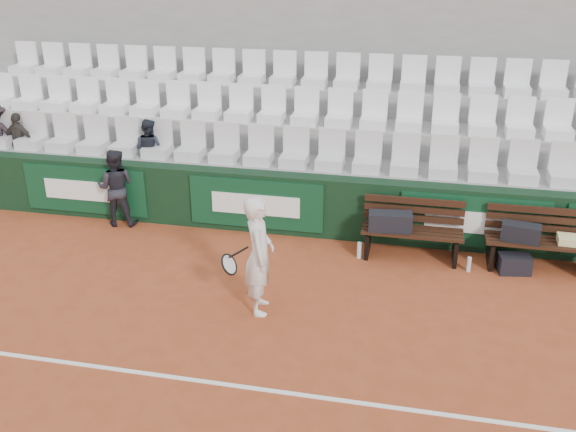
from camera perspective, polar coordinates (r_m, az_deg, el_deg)
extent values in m
plane|color=#9D4323|center=(7.39, -8.94, -14.16)|extent=(80.00, 80.00, 0.00)
cube|color=white|center=(7.39, -8.94, -14.13)|extent=(18.00, 0.06, 0.01)
cube|color=black|center=(10.47, -1.58, 1.22)|extent=(18.00, 0.30, 1.00)
cube|color=#0C381E|center=(11.45, -17.58, 2.20)|extent=(2.20, 0.04, 0.82)
cube|color=#0C381E|center=(10.35, -2.87, 1.06)|extent=(2.20, 0.04, 0.82)
cube|color=#0C381E|center=(10.09, 16.15, -0.51)|extent=(2.20, 0.04, 0.82)
cube|color=gray|center=(11.03, -0.83, 2.44)|extent=(18.00, 0.95, 1.00)
cube|color=#989895|center=(11.83, 0.18, 5.09)|extent=(18.00, 0.95, 1.45)
cube|color=#969694|center=(12.65, 1.06, 7.40)|extent=(18.00, 0.95, 1.90)
cube|color=gray|center=(12.96, 1.64, 13.47)|extent=(18.00, 0.30, 4.40)
cube|color=silver|center=(10.60, -1.06, 6.21)|extent=(11.90, 0.44, 0.63)
cube|color=white|center=(11.37, 0.00, 9.78)|extent=(11.90, 0.44, 0.63)
cube|color=white|center=(12.19, 0.95, 12.89)|extent=(11.90, 0.44, 0.63)
cube|color=black|center=(9.86, 10.89, -2.45)|extent=(1.50, 0.56, 0.45)
cube|color=black|center=(10.05, 21.24, -3.22)|extent=(1.50, 0.56, 0.45)
cube|color=black|center=(9.67, 9.07, -0.47)|extent=(0.67, 0.35, 0.27)
cube|color=black|center=(9.82, 19.99, -1.37)|extent=(0.57, 0.34, 0.25)
cube|color=beige|center=(10.03, 23.90, -1.97)|extent=(0.39, 0.29, 0.11)
cube|color=black|center=(9.86, 19.46, -4.03)|extent=(0.49, 0.35, 0.28)
cylinder|color=silver|center=(9.78, 6.36, -3.03)|extent=(0.07, 0.07, 0.25)
cylinder|color=silver|center=(9.70, 15.78, -4.16)|extent=(0.06, 0.06, 0.23)
imported|color=silver|center=(8.11, -2.59, -3.50)|extent=(0.50, 0.65, 1.59)
torus|color=black|center=(8.29, -5.25, -4.31)|extent=(0.19, 0.30, 0.26)
cylinder|color=black|center=(8.17, -4.41, -3.24)|extent=(0.26, 0.03, 0.20)
imported|color=black|center=(11.02, -15.03, 2.45)|extent=(0.71, 0.60, 1.32)
imported|color=#312C27|center=(12.51, -23.05, 8.08)|extent=(0.64, 0.32, 1.06)
imported|color=#1C212B|center=(11.29, -12.43, 7.96)|extent=(0.61, 0.52, 1.09)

